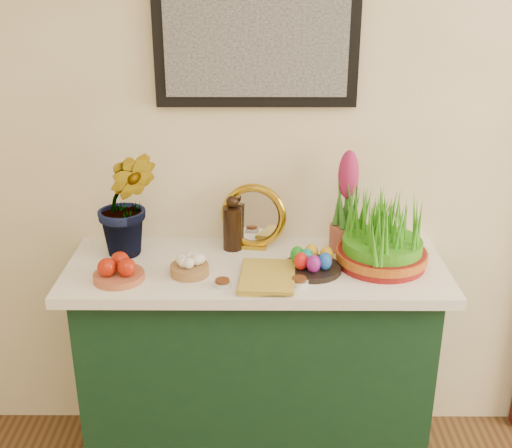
{
  "coord_description": "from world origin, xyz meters",
  "views": [
    {
      "loc": [
        -0.34,
        -0.14,
        1.92
      ],
      "look_at": [
        -0.35,
        1.95,
        1.07
      ],
      "focal_mm": 45.0,
      "sensor_mm": 36.0,
      "label": 1
    }
  ],
  "objects_px": {
    "sideboard": "(256,369)",
    "mirror": "(254,217)",
    "hyacinth_green": "(126,186)",
    "book": "(240,275)",
    "wheatgrass_sabzeh": "(383,235)"
  },
  "relations": [
    {
      "from": "hyacinth_green",
      "to": "wheatgrass_sabzeh",
      "type": "bearing_deg",
      "value": -10.92
    },
    {
      "from": "hyacinth_green",
      "to": "book",
      "type": "xyz_separation_m",
      "value": [
        0.42,
        -0.22,
        -0.26
      ]
    },
    {
      "from": "mirror",
      "to": "book",
      "type": "xyz_separation_m",
      "value": [
        -0.05,
        -0.29,
        -0.11
      ]
    },
    {
      "from": "book",
      "to": "wheatgrass_sabzeh",
      "type": "bearing_deg",
      "value": 17.37
    },
    {
      "from": "hyacinth_green",
      "to": "wheatgrass_sabzeh",
      "type": "distance_m",
      "value": 0.96
    },
    {
      "from": "sideboard",
      "to": "hyacinth_green",
      "type": "xyz_separation_m",
      "value": [
        -0.48,
        0.09,
        0.74
      ]
    },
    {
      "from": "hyacinth_green",
      "to": "book",
      "type": "height_order",
      "value": "hyacinth_green"
    },
    {
      "from": "mirror",
      "to": "hyacinth_green",
      "type": "bearing_deg",
      "value": -171.17
    },
    {
      "from": "sideboard",
      "to": "hyacinth_green",
      "type": "relative_size",
      "value": 2.38
    },
    {
      "from": "hyacinth_green",
      "to": "mirror",
      "type": "bearing_deg",
      "value": 3.41
    },
    {
      "from": "sideboard",
      "to": "wheatgrass_sabzeh",
      "type": "xyz_separation_m",
      "value": [
        0.46,
        -0.0,
        0.58
      ]
    },
    {
      "from": "mirror",
      "to": "book",
      "type": "relative_size",
      "value": 1.02
    },
    {
      "from": "book",
      "to": "wheatgrass_sabzeh",
      "type": "height_order",
      "value": "wheatgrass_sabzeh"
    },
    {
      "from": "sideboard",
      "to": "mirror",
      "type": "distance_m",
      "value": 0.61
    },
    {
      "from": "wheatgrass_sabzeh",
      "to": "mirror",
      "type": "bearing_deg",
      "value": 160.87
    }
  ]
}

